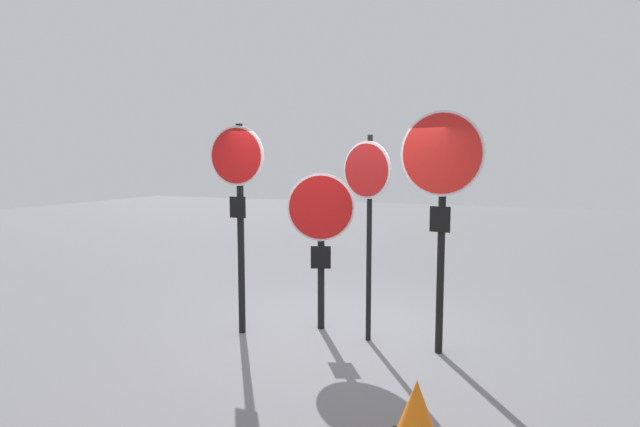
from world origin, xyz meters
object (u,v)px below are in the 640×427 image
(stop_sign_2, at_px, (367,193))
(stop_sign_1, at_px, (321,224))
(traffic_cone_0, at_px, (416,415))
(stop_sign_0, at_px, (238,190))
(stop_sign_3, at_px, (441,182))

(stop_sign_2, bearing_deg, stop_sign_1, -174.38)
(stop_sign_2, xyz_separation_m, traffic_cone_0, (1.02, -2.02, -1.51))
(stop_sign_0, relative_size, stop_sign_3, 0.97)
(stop_sign_1, relative_size, stop_sign_3, 0.74)
(stop_sign_1, height_order, stop_sign_2, stop_sign_2)
(stop_sign_2, xyz_separation_m, stop_sign_3, (0.86, -0.09, 0.14))
(traffic_cone_0, bearing_deg, stop_sign_1, 127.40)
(stop_sign_0, relative_size, stop_sign_1, 1.30)
(stop_sign_0, xyz_separation_m, stop_sign_2, (1.53, 0.35, -0.02))
(stop_sign_3, distance_m, traffic_cone_0, 2.56)
(stop_sign_1, relative_size, traffic_cone_0, 3.73)
(stop_sign_1, bearing_deg, stop_sign_3, -29.27)
(stop_sign_2, bearing_deg, stop_sign_3, 14.45)
(traffic_cone_0, bearing_deg, stop_sign_2, 116.78)
(stop_sign_3, bearing_deg, stop_sign_0, -165.75)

